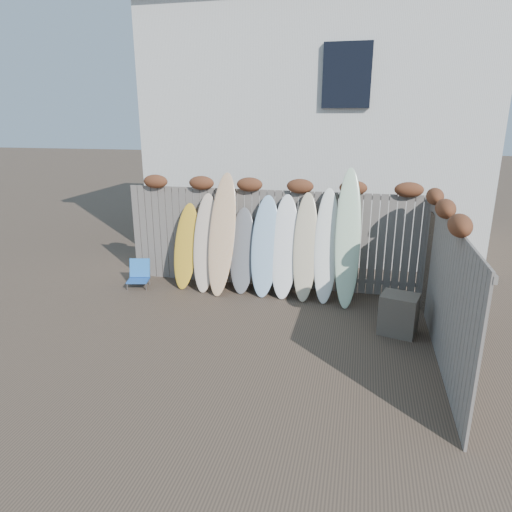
% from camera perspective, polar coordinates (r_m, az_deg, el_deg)
% --- Properties ---
extents(ground, '(80.00, 80.00, 0.00)m').
position_cam_1_polar(ground, '(7.41, -2.14, -10.08)').
color(ground, '#493A2D').
extents(back_fence, '(6.05, 0.28, 2.24)m').
position_cam_1_polar(back_fence, '(9.18, 2.06, 3.19)').
color(back_fence, slate).
rests_on(back_fence, ground).
extents(right_fence, '(0.28, 4.40, 2.24)m').
position_cam_1_polar(right_fence, '(7.08, 22.44, -2.68)').
color(right_fence, slate).
rests_on(right_fence, ground).
extents(house, '(8.50, 5.50, 6.33)m').
position_cam_1_polar(house, '(12.92, 7.83, 16.07)').
color(house, silver).
rests_on(house, ground).
extents(beach_chair, '(0.51, 0.53, 0.55)m').
position_cam_1_polar(beach_chair, '(9.75, -14.41, -2.21)').
color(beach_chair, '#2255AB').
rests_on(beach_chair, ground).
extents(wooden_crate, '(0.67, 0.60, 0.66)m').
position_cam_1_polar(wooden_crate, '(7.75, 17.39, -6.94)').
color(wooden_crate, '#52463D').
rests_on(wooden_crate, ground).
extents(lattice_panel, '(0.14, 1.20, 1.79)m').
position_cam_1_polar(lattice_panel, '(8.17, 21.39, -1.85)').
color(lattice_panel, '#47372B').
rests_on(lattice_panel, ground).
extents(surfboard_0, '(0.56, 0.66, 1.70)m').
position_cam_1_polar(surfboard_0, '(9.39, -8.75, 1.23)').
color(surfboard_0, gold).
rests_on(surfboard_0, ground).
extents(surfboard_1, '(0.52, 0.71, 1.92)m').
position_cam_1_polar(surfboard_1, '(9.17, -6.34, 1.64)').
color(surfboard_1, beige).
rests_on(surfboard_1, ground).
extents(surfboard_2, '(0.57, 0.85, 2.34)m').
position_cam_1_polar(surfboard_2, '(8.96, -4.27, 2.72)').
color(surfboard_2, '#E4C78A').
rests_on(surfboard_2, ground).
extents(surfboard_3, '(0.56, 0.64, 1.66)m').
position_cam_1_polar(surfboard_3, '(9.05, -1.71, 0.67)').
color(surfboard_3, slate).
rests_on(surfboard_3, ground).
extents(surfboard_4, '(0.54, 0.69, 1.93)m').
position_cam_1_polar(surfboard_4, '(8.87, 1.13, 1.23)').
color(surfboard_4, '#9CC4E6').
rests_on(surfboard_4, ground).
extents(surfboard_5, '(0.54, 0.71, 1.96)m').
position_cam_1_polar(surfboard_5, '(8.80, 3.61, 1.17)').
color(surfboard_5, white).
rests_on(surfboard_5, ground).
extents(surfboard_6, '(0.49, 0.73, 2.01)m').
position_cam_1_polar(surfboard_6, '(8.71, 6.19, 1.13)').
color(surfboard_6, beige).
rests_on(surfboard_6, ground).
extents(surfboard_7, '(0.48, 0.76, 2.10)m').
position_cam_1_polar(surfboard_7, '(8.67, 8.78, 1.27)').
color(surfboard_7, white).
rests_on(surfboard_7, ground).
extents(surfboard_8, '(0.52, 0.90, 2.49)m').
position_cam_1_polar(surfboard_8, '(8.53, 11.42, 2.22)').
color(surfboard_8, '#BFE2B8').
rests_on(surfboard_8, ground).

